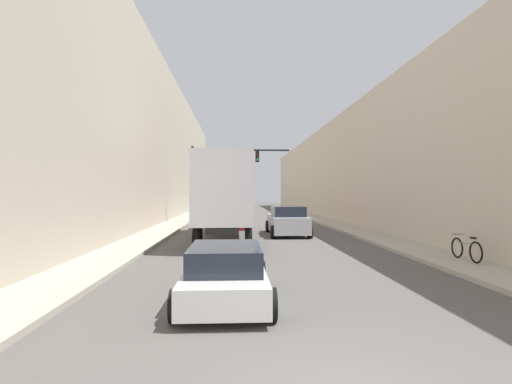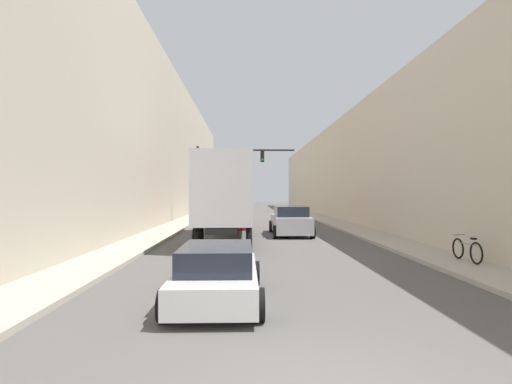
# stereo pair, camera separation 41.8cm
# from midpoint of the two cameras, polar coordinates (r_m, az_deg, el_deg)

# --- Properties ---
(sidewalk_right) EXTENTS (2.02, 80.00, 0.15)m
(sidewalk_right) POSITION_cam_midpoint_polar(r_m,az_deg,el_deg) (35.41, 10.38, -3.94)
(sidewalk_right) COLOR #B2A899
(sidewalk_right) RESTS_ON ground
(sidewalk_left) EXTENTS (2.02, 80.00, 0.15)m
(sidewalk_left) POSITION_cam_midpoint_polar(r_m,az_deg,el_deg) (34.99, -9.41, -3.99)
(sidewalk_left) COLOR #B2A899
(sidewalk_left) RESTS_ON ground
(building_right) EXTENTS (6.00, 80.00, 8.90)m
(building_right) POSITION_cam_midpoint_polar(r_m,az_deg,el_deg) (36.42, 16.57, 3.05)
(building_right) COLOR beige
(building_right) RESTS_ON ground
(building_left) EXTENTS (6.00, 80.00, 12.98)m
(building_left) POSITION_cam_midpoint_polar(r_m,az_deg,el_deg) (35.91, -15.79, 6.37)
(building_left) COLOR #BCB29E
(building_left) RESTS_ON ground
(semi_truck) EXTENTS (2.47, 12.72, 4.17)m
(semi_truck) POSITION_cam_midpoint_polar(r_m,az_deg,el_deg) (21.66, -3.45, -0.36)
(semi_truck) COLOR silver
(semi_truck) RESTS_ON ground
(sedan_car) EXTENTS (2.01, 4.27, 1.28)m
(sedan_car) POSITION_cam_midpoint_polar(r_m,az_deg,el_deg) (9.25, -4.24, -11.58)
(sedan_car) COLOR silver
(sedan_car) RESTS_ON ground
(suv_car) EXTENTS (2.23, 4.86, 1.68)m
(suv_car) POSITION_cam_midpoint_polar(r_m,az_deg,el_deg) (23.28, 5.45, -4.15)
(suv_car) COLOR #B7B7BC
(suv_car) RESTS_ON ground
(traffic_signal_gantry) EXTENTS (7.91, 0.35, 6.19)m
(traffic_signal_gantry) POSITION_cam_midpoint_polar(r_m,az_deg,el_deg) (32.26, -4.47, 3.30)
(traffic_signal_gantry) COLOR black
(traffic_signal_gantry) RESTS_ON ground
(parked_bicycle) EXTENTS (0.44, 1.83, 0.86)m
(parked_bicycle) POSITION_cam_midpoint_polar(r_m,az_deg,el_deg) (15.32, 28.59, -7.30)
(parked_bicycle) COLOR black
(parked_bicycle) RESTS_ON sidewalk_right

